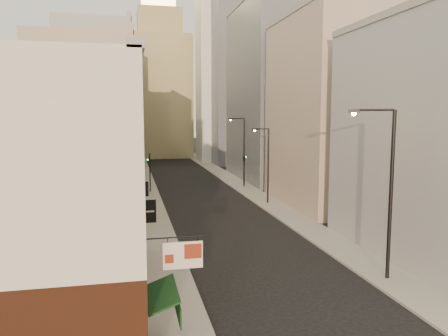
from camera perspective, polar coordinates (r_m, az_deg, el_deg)
sidewalk_left at (r=69.54m, az=-10.53°, el=-1.24°), size 3.00×140.00×0.15m
sidewalk_right at (r=71.11m, az=-0.00°, el=-0.95°), size 3.00×140.00×0.15m
near_building_left at (r=23.27m, az=-18.31°, el=-2.59°), size 8.30×23.04×12.30m
left_bldg_beige at (r=40.03m, az=-17.35°, el=4.10°), size 8.00×12.00×16.00m
left_bldg_grey at (r=55.96m, az=-16.00°, el=6.88°), size 8.00×16.00×20.00m
left_bldg_tan at (r=73.94m, az=-15.08°, el=5.67°), size 8.00×18.00×17.00m
left_bldg_wingrid at (r=93.94m, az=-14.57°, el=8.02°), size 8.00×20.00×24.00m
right_bldg_grey at (r=33.02m, az=26.13°, el=3.20°), size 8.00×16.00×16.00m
right_bldg_beige at (r=48.40m, az=12.86°, el=7.02°), size 8.00×16.00×20.00m
right_bldg_wingrid at (r=67.13m, az=5.58°, el=9.62°), size 8.00×20.00×26.00m
highrise at (r=96.91m, az=3.91°, el=16.29°), size 21.00×23.00×51.20m
clock_tower at (r=106.41m, az=-8.37°, el=11.03°), size 14.00×14.00×44.90m
white_tower at (r=94.11m, az=-0.92°, el=12.26°), size 8.00×8.00×41.50m
streetlamp_near at (r=26.95m, az=20.47°, el=-1.98°), size 2.48×1.24×10.09m
streetlamp_mid at (r=47.83m, az=5.59°, el=0.89°), size 2.12×0.84×8.35m
streetlamp_far at (r=59.99m, az=2.45°, el=2.69°), size 2.44×0.67×9.41m
traffic_light_left at (r=55.74m, az=-9.67°, el=0.44°), size 0.60×0.54×5.00m
traffic_light_right at (r=59.06m, az=2.64°, el=1.10°), size 0.71×0.71×5.00m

